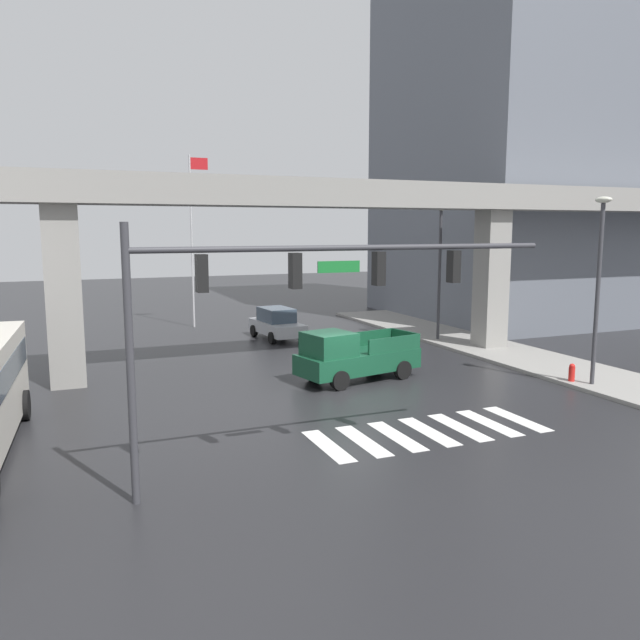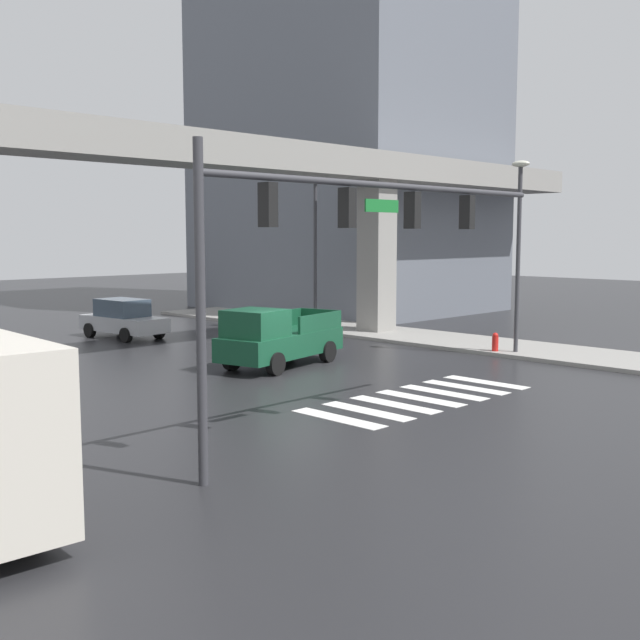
{
  "view_description": "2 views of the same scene",
  "coord_description": "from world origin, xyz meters",
  "px_view_note": "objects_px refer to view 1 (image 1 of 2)",
  "views": [
    {
      "loc": [
        -9.91,
        -20.23,
        6.05
      ],
      "look_at": [
        -0.76,
        2.02,
        2.53
      ],
      "focal_mm": 35.03,
      "sensor_mm": 36.0,
      "label": 1
    },
    {
      "loc": [
        -16.74,
        -17.51,
        4.5
      ],
      "look_at": [
        0.94,
        0.12,
        1.74
      ],
      "focal_mm": 43.01,
      "sensor_mm": 36.0,
      "label": 2
    }
  ],
  "objects_px": {
    "pickup_truck": "(352,357)",
    "traffic_signal_mast": "(289,288)",
    "flagpole": "(193,229)",
    "street_lamp_mid_block": "(440,257)",
    "sedan_silver": "(277,323)",
    "street_lamp_near_corner": "(599,269)",
    "fire_hydrant": "(572,374)"
  },
  "relations": [
    {
      "from": "pickup_truck",
      "to": "sedan_silver",
      "type": "bearing_deg",
      "value": 88.34
    },
    {
      "from": "pickup_truck",
      "to": "flagpole",
      "type": "bearing_deg",
      "value": 100.5
    },
    {
      "from": "sedan_silver",
      "to": "fire_hydrant",
      "type": "relative_size",
      "value": 5.21
    },
    {
      "from": "street_lamp_mid_block",
      "to": "fire_hydrant",
      "type": "height_order",
      "value": "street_lamp_mid_block"
    },
    {
      "from": "street_lamp_near_corner",
      "to": "street_lamp_mid_block",
      "type": "distance_m",
      "value": 10.72
    },
    {
      "from": "street_lamp_near_corner",
      "to": "street_lamp_mid_block",
      "type": "bearing_deg",
      "value": 90.0
    },
    {
      "from": "flagpole",
      "to": "sedan_silver",
      "type": "bearing_deg",
      "value": -60.76
    },
    {
      "from": "pickup_truck",
      "to": "flagpole",
      "type": "relative_size",
      "value": 0.51
    },
    {
      "from": "sedan_silver",
      "to": "traffic_signal_mast",
      "type": "bearing_deg",
      "value": -107.49
    },
    {
      "from": "flagpole",
      "to": "pickup_truck",
      "type": "bearing_deg",
      "value": -79.5
    },
    {
      "from": "traffic_signal_mast",
      "to": "flagpole",
      "type": "height_order",
      "value": "flagpole"
    },
    {
      "from": "street_lamp_near_corner",
      "to": "street_lamp_mid_block",
      "type": "height_order",
      "value": "same"
    },
    {
      "from": "sedan_silver",
      "to": "street_lamp_near_corner",
      "type": "height_order",
      "value": "street_lamp_near_corner"
    },
    {
      "from": "pickup_truck",
      "to": "fire_hydrant",
      "type": "xyz_separation_m",
      "value": [
        7.67,
        -3.85,
        -0.56
      ]
    },
    {
      "from": "street_lamp_mid_block",
      "to": "flagpole",
      "type": "xyz_separation_m",
      "value": [
        -11.11,
        10.19,
        1.48
      ]
    },
    {
      "from": "sedan_silver",
      "to": "street_lamp_mid_block",
      "type": "height_order",
      "value": "street_lamp_mid_block"
    },
    {
      "from": "pickup_truck",
      "to": "fire_hydrant",
      "type": "distance_m",
      "value": 8.6
    },
    {
      "from": "pickup_truck",
      "to": "flagpole",
      "type": "height_order",
      "value": "flagpole"
    },
    {
      "from": "pickup_truck",
      "to": "traffic_signal_mast",
      "type": "distance_m",
      "value": 10.76
    },
    {
      "from": "pickup_truck",
      "to": "flagpole",
      "type": "distance_m",
      "value": 17.45
    },
    {
      "from": "street_lamp_mid_block",
      "to": "fire_hydrant",
      "type": "distance_m",
      "value": 10.9
    },
    {
      "from": "traffic_signal_mast",
      "to": "street_lamp_mid_block",
      "type": "bearing_deg",
      "value": 46.87
    },
    {
      "from": "street_lamp_mid_block",
      "to": "pickup_truck",
      "type": "bearing_deg",
      "value": -142.3
    },
    {
      "from": "fire_hydrant",
      "to": "traffic_signal_mast",
      "type": "bearing_deg",
      "value": -161.14
    },
    {
      "from": "sedan_silver",
      "to": "traffic_signal_mast",
      "type": "relative_size",
      "value": 0.41
    },
    {
      "from": "traffic_signal_mast",
      "to": "flagpole",
      "type": "distance_m",
      "value": 24.99
    },
    {
      "from": "pickup_truck",
      "to": "traffic_signal_mast",
      "type": "height_order",
      "value": "traffic_signal_mast"
    },
    {
      "from": "fire_hydrant",
      "to": "flagpole",
      "type": "distance_m",
      "value": 23.6
    },
    {
      "from": "street_lamp_near_corner",
      "to": "flagpole",
      "type": "bearing_deg",
      "value": 117.98
    },
    {
      "from": "pickup_truck",
      "to": "sedan_silver",
      "type": "relative_size",
      "value": 1.22
    },
    {
      "from": "fire_hydrant",
      "to": "sedan_silver",
      "type": "bearing_deg",
      "value": 117.26
    },
    {
      "from": "traffic_signal_mast",
      "to": "sedan_silver",
      "type": "bearing_deg",
      "value": 72.51
    }
  ]
}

